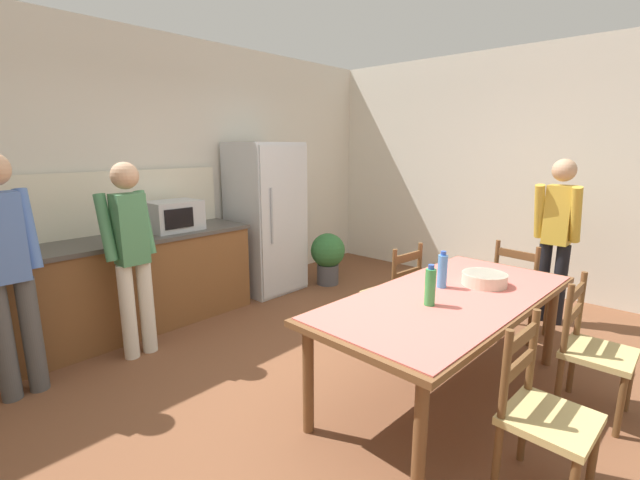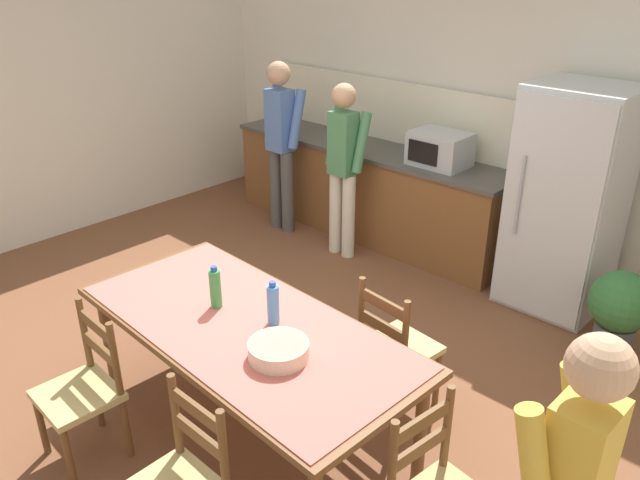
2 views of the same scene
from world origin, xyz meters
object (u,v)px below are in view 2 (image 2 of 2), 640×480
refrigerator (567,201)px  chair_side_far_right (396,348)px  dining_table (246,334)px  potted_plant (619,309)px  person_at_counter (344,162)px  bottle_off_centre (273,304)px  microwave (440,149)px  bottle_near_centre (215,288)px  serving_bowl (279,349)px  person_at_sink (281,139)px  chair_side_near_left (84,390)px

refrigerator → chair_side_far_right: 2.01m
dining_table → potted_plant: bearing=59.7°
chair_side_far_right → person_at_counter: person_at_counter is taller
refrigerator → potted_plant: refrigerator is taller
refrigerator → bottle_off_centre: bearing=-102.4°
person_at_counter → potted_plant: bearing=-88.4°
microwave → bottle_near_centre: bearing=-84.9°
person_at_counter → potted_plant: person_at_counter is taller
bottle_near_centre → serving_bowl: 0.66m
microwave → potted_plant: bearing=-13.6°
bottle_off_centre → bottle_near_centre: bearing=-164.3°
person_at_sink → microwave: bearing=-71.9°
refrigerator → chair_side_far_right: (-0.17, -1.95, -0.46)m
microwave → serving_bowl: size_ratio=1.56×
dining_table → bottle_off_centre: 0.25m
refrigerator → microwave: bearing=179.1°
dining_table → person_at_counter: (-1.19, 2.22, 0.24)m
chair_side_far_right → person_at_counter: bearing=-34.1°
microwave → person_at_counter: bearing=-142.7°
bottle_off_centre → person_at_counter: size_ratio=0.17×
serving_bowl → bottle_near_centre: bearing=171.1°
person_at_counter → chair_side_near_left: bearing=-167.2°
serving_bowl → microwave: bearing=107.5°
bottle_off_centre → chair_side_near_left: (-0.63, -0.88, -0.43)m
dining_table → microwave: bearing=100.6°
serving_bowl → chair_side_far_right: 0.94m
refrigerator → bottle_near_centre: (-0.95, -2.70, -0.03)m
refrigerator → dining_table: (-0.68, -2.72, -0.22)m
microwave → dining_table: bearing=-79.4°
refrigerator → person_at_sink: (-2.72, -0.48, 0.07)m
person_at_sink → person_at_counter: person_at_sink is taller
microwave → chair_side_far_right: 2.31m
chair_side_near_left → potted_plant: chair_side_near_left is taller
dining_table → bottle_off_centre: (0.11, 0.12, 0.19)m
refrigerator → microwave: refrigerator is taller
potted_plant → person_at_sink: bearing=-179.1°
person_at_counter → chair_side_far_right: bearing=-130.3°
refrigerator → person_at_sink: 2.76m
dining_table → person_at_counter: 2.53m
chair_side_far_right → potted_plant: 1.73m
bottle_near_centre → bottle_off_centre: bearing=15.7°
person_at_sink → potted_plant: bearing=-89.1°
chair_side_far_right → refrigerator: bearing=-88.7°
microwave → chair_side_near_left: size_ratio=0.55×
bottle_near_centre → serving_bowl: bottle_near_centre is taller
refrigerator → chair_side_near_left: size_ratio=1.98×
chair_side_far_right → chair_side_near_left: bearing=62.1°
dining_table → person_at_sink: (-2.04, 2.24, 0.29)m
refrigerator → person_at_counter: (-1.88, -0.50, 0.02)m
microwave → person_at_sink: size_ratio=0.29×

